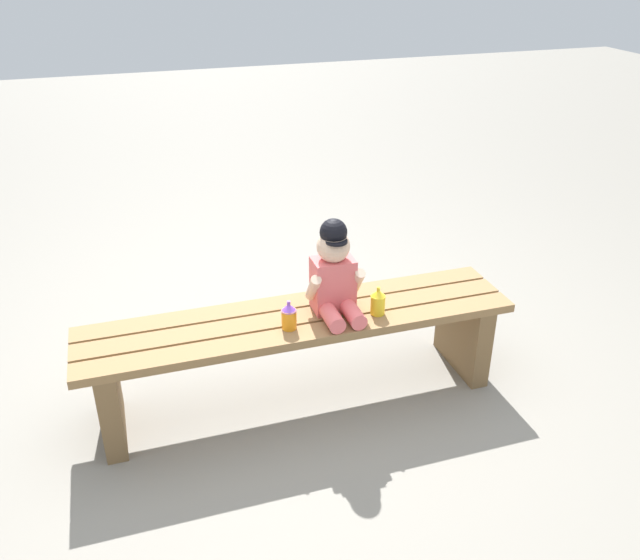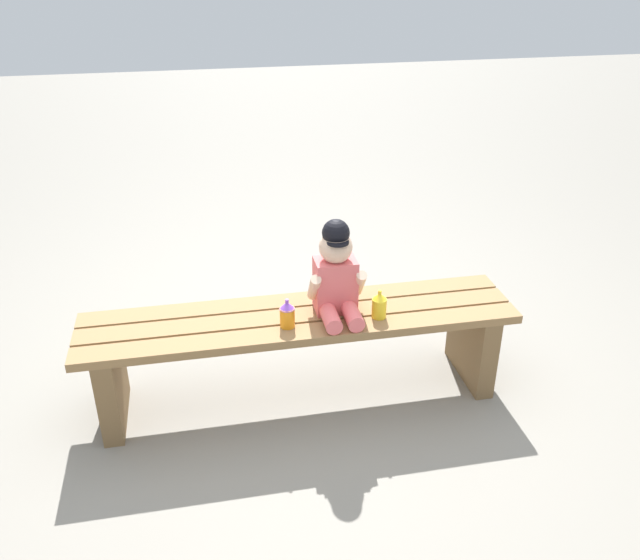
{
  "view_description": "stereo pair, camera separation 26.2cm",
  "coord_description": "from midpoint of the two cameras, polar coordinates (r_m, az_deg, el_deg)",
  "views": [
    {
      "loc": [
        -0.63,
        -2.26,
        1.82
      ],
      "look_at": [
        0.08,
        -0.05,
        0.59
      ],
      "focal_mm": 37.16,
      "sensor_mm": 36.0,
      "label": 1
    },
    {
      "loc": [
        -0.37,
        -2.33,
        1.82
      ],
      "look_at": [
        0.08,
        -0.05,
        0.59
      ],
      "focal_mm": 37.16,
      "sensor_mm": 36.0,
      "label": 2
    }
  ],
  "objects": [
    {
      "name": "park_bench",
      "position": [
        2.8,
        0.94,
        -5.2
      ],
      "size": [
        1.81,
        0.38,
        0.41
      ],
      "color": "olive",
      "rests_on": "ground_plane"
    },
    {
      "name": "ground_plane",
      "position": [
        2.97,
        0.89,
        -9.91
      ],
      "size": [
        16.0,
        16.0,
        0.0
      ],
      "primitive_type": "plane",
      "color": "gray"
    },
    {
      "name": "sippy_cup_right",
      "position": [
        2.72,
        7.89,
        -2.19
      ],
      "size": [
        0.06,
        0.06,
        0.12
      ],
      "color": "yellow",
      "rests_on": "park_bench"
    },
    {
      "name": "sippy_cup_left",
      "position": [
        2.63,
        0.01,
        -3.01
      ],
      "size": [
        0.06,
        0.06,
        0.12
      ],
      "color": "orange",
      "rests_on": "park_bench"
    },
    {
      "name": "child_figure",
      "position": [
        2.68,
        4.22,
        0.48
      ],
      "size": [
        0.23,
        0.27,
        0.4
      ],
      "color": "#E56666",
      "rests_on": "park_bench"
    }
  ]
}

